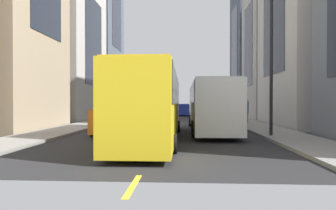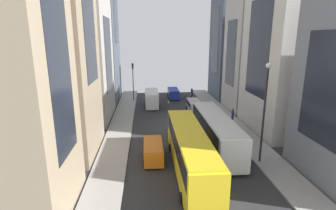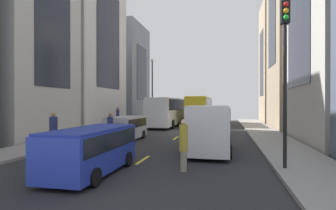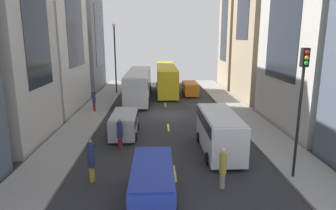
{
  "view_description": "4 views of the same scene",
  "coord_description": "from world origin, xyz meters",
  "px_view_note": "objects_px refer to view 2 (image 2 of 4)",
  "views": [
    {
      "loc": [
        -1.24,
        28.03,
        2.06
      ],
      "look_at": [
        0.36,
        -1.54,
        1.74
      ],
      "focal_mm": 31.1,
      "sensor_mm": 36.0,
      "label": 1
    },
    {
      "loc": [
        3.86,
        32.07,
        11.03
      ],
      "look_at": [
        0.88,
        -3.33,
        1.82
      ],
      "focal_mm": 28.02,
      "sensor_mm": 36.0,
      "label": 2
    },
    {
      "loc": [
        3.89,
        -24.71,
        2.66
      ],
      "look_at": [
        -1.84,
        1.36,
        2.58
      ],
      "focal_mm": 28.6,
      "sensor_mm": 36.0,
      "label": 3
    },
    {
      "loc": [
        -0.91,
        -27.37,
        7.18
      ],
      "look_at": [
        0.07,
        -1.65,
        1.31
      ],
      "focal_mm": 31.6,
      "sensor_mm": 36.0,
      "label": 4
    }
  ],
  "objects_px": {
    "pedestrian_crossing_near": "(192,94)",
    "pedestrian_walking_far": "(156,94)",
    "city_bus_white": "(215,129)",
    "delivery_van_white": "(152,97)",
    "car_silver_1": "(194,105)",
    "pedestrian_waiting_curb": "(233,116)",
    "car_blue_2": "(173,93)",
    "streetcar_yellow": "(190,148)",
    "traffic_light_near_corner": "(133,75)",
    "car_orange_0": "(153,150)",
    "pedestrian_crossing_mid": "(191,100)"
  },
  "relations": [
    {
      "from": "streetcar_yellow",
      "to": "traffic_light_near_corner",
      "type": "distance_m",
      "value": 26.47
    },
    {
      "from": "car_silver_1",
      "to": "pedestrian_crossing_mid",
      "type": "distance_m",
      "value": 2.84
    },
    {
      "from": "car_silver_1",
      "to": "pedestrian_walking_far",
      "type": "bearing_deg",
      "value": -55.76
    },
    {
      "from": "delivery_van_white",
      "to": "pedestrian_crossing_near",
      "type": "relative_size",
      "value": 2.67
    },
    {
      "from": "delivery_van_white",
      "to": "pedestrian_waiting_curb",
      "type": "distance_m",
      "value": 14.61
    },
    {
      "from": "streetcar_yellow",
      "to": "delivery_van_white",
      "type": "height_order",
      "value": "streetcar_yellow"
    },
    {
      "from": "streetcar_yellow",
      "to": "city_bus_white",
      "type": "bearing_deg",
      "value": -125.32
    },
    {
      "from": "traffic_light_near_corner",
      "to": "pedestrian_waiting_curb",
      "type": "bearing_deg",
      "value": 132.38
    },
    {
      "from": "city_bus_white",
      "to": "car_orange_0",
      "type": "bearing_deg",
      "value": 19.6
    },
    {
      "from": "car_blue_2",
      "to": "pedestrian_walking_far",
      "type": "bearing_deg",
      "value": 17.93
    },
    {
      "from": "city_bus_white",
      "to": "car_orange_0",
      "type": "distance_m",
      "value": 6.9
    },
    {
      "from": "streetcar_yellow",
      "to": "car_silver_1",
      "type": "relative_size",
      "value": 3.19
    },
    {
      "from": "delivery_van_white",
      "to": "pedestrian_crossing_near",
      "type": "height_order",
      "value": "delivery_van_white"
    },
    {
      "from": "streetcar_yellow",
      "to": "pedestrian_crossing_mid",
      "type": "distance_m",
      "value": 21.52
    },
    {
      "from": "car_orange_0",
      "to": "pedestrian_walking_far",
      "type": "height_order",
      "value": "pedestrian_walking_far"
    },
    {
      "from": "city_bus_white",
      "to": "traffic_light_near_corner",
      "type": "bearing_deg",
      "value": -66.17
    },
    {
      "from": "car_orange_0",
      "to": "delivery_van_white",
      "type": "bearing_deg",
      "value": -90.99
    },
    {
      "from": "traffic_light_near_corner",
      "to": "streetcar_yellow",
      "type": "bearing_deg",
      "value": 102.62
    },
    {
      "from": "car_blue_2",
      "to": "pedestrian_waiting_curb",
      "type": "height_order",
      "value": "pedestrian_waiting_curb"
    },
    {
      "from": "city_bus_white",
      "to": "traffic_light_near_corner",
      "type": "height_order",
      "value": "traffic_light_near_corner"
    },
    {
      "from": "car_orange_0",
      "to": "car_blue_2",
      "type": "xyz_separation_m",
      "value": [
        -4.49,
        -25.04,
        0.08
      ]
    },
    {
      "from": "delivery_van_white",
      "to": "pedestrian_waiting_curb",
      "type": "bearing_deg",
      "value": 133.48
    },
    {
      "from": "pedestrian_waiting_curb",
      "to": "pedestrian_crossing_near",
      "type": "relative_size",
      "value": 0.98
    },
    {
      "from": "city_bus_white",
      "to": "streetcar_yellow",
      "type": "relative_size",
      "value": 0.92
    },
    {
      "from": "pedestrian_walking_far",
      "to": "pedestrian_waiting_curb",
      "type": "bearing_deg",
      "value": -110.73
    },
    {
      "from": "delivery_van_white",
      "to": "pedestrian_walking_far",
      "type": "bearing_deg",
      "value": -99.61
    },
    {
      "from": "delivery_van_white",
      "to": "car_silver_1",
      "type": "height_order",
      "value": "delivery_van_white"
    },
    {
      "from": "streetcar_yellow",
      "to": "car_blue_2",
      "type": "relative_size",
      "value": 2.87
    },
    {
      "from": "pedestrian_crossing_near",
      "to": "pedestrian_walking_far",
      "type": "distance_m",
      "value": 6.54
    },
    {
      "from": "car_silver_1",
      "to": "pedestrian_walking_far",
      "type": "xyz_separation_m",
      "value": [
        5.59,
        -8.21,
        0.07
      ]
    },
    {
      "from": "delivery_van_white",
      "to": "pedestrian_waiting_curb",
      "type": "relative_size",
      "value": 2.73
    },
    {
      "from": "streetcar_yellow",
      "to": "car_silver_1",
      "type": "bearing_deg",
      "value": -101.52
    },
    {
      "from": "streetcar_yellow",
      "to": "car_silver_1",
      "type": "distance_m",
      "value": 18.73
    },
    {
      "from": "city_bus_white",
      "to": "car_blue_2",
      "type": "height_order",
      "value": "city_bus_white"
    },
    {
      "from": "streetcar_yellow",
      "to": "delivery_van_white",
      "type": "bearing_deg",
      "value": -83.12
    },
    {
      "from": "car_blue_2",
      "to": "delivery_van_white",
      "type": "bearing_deg",
      "value": 54.13
    },
    {
      "from": "pedestrian_waiting_curb",
      "to": "car_blue_2",
      "type": "bearing_deg",
      "value": 68.71
    },
    {
      "from": "car_silver_1",
      "to": "pedestrian_waiting_curb",
      "type": "xyz_separation_m",
      "value": [
        -3.67,
        7.04,
        0.32
      ]
    },
    {
      "from": "streetcar_yellow",
      "to": "traffic_light_near_corner",
      "type": "height_order",
      "value": "traffic_light_near_corner"
    },
    {
      "from": "city_bus_white",
      "to": "car_blue_2",
      "type": "relative_size",
      "value": 2.63
    },
    {
      "from": "car_silver_1",
      "to": "delivery_van_white",
      "type": "bearing_deg",
      "value": -29.15
    },
    {
      "from": "car_blue_2",
      "to": "pedestrian_waiting_curb",
      "type": "xyz_separation_m",
      "value": [
        -5.9,
        16.34,
        0.31
      ]
    },
    {
      "from": "pedestrian_crossing_near",
      "to": "city_bus_white",
      "type": "bearing_deg",
      "value": 144.31
    },
    {
      "from": "traffic_light_near_corner",
      "to": "car_silver_1",
      "type": "bearing_deg",
      "value": 142.11
    },
    {
      "from": "streetcar_yellow",
      "to": "car_blue_2",
      "type": "xyz_separation_m",
      "value": [
        -1.51,
        -27.63,
        -1.1
      ]
    },
    {
      "from": "pedestrian_crossing_near",
      "to": "traffic_light_near_corner",
      "type": "distance_m",
      "value": 10.94
    },
    {
      "from": "delivery_van_white",
      "to": "pedestrian_waiting_curb",
      "type": "xyz_separation_m",
      "value": [
        -10.05,
        10.6,
        -0.17
      ]
    },
    {
      "from": "car_blue_2",
      "to": "pedestrian_walking_far",
      "type": "distance_m",
      "value": 3.54
    },
    {
      "from": "delivery_van_white",
      "to": "streetcar_yellow",
      "type": "bearing_deg",
      "value": 96.88
    },
    {
      "from": "city_bus_white",
      "to": "pedestrian_crossing_near",
      "type": "height_order",
      "value": "city_bus_white"
    }
  ]
}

